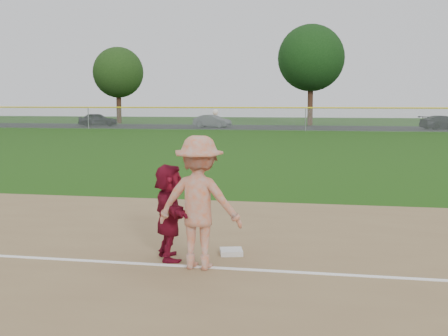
% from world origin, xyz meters
% --- Properties ---
extents(ground, '(160.00, 160.00, 0.00)m').
position_xyz_m(ground, '(0.00, 0.00, 0.00)').
color(ground, '#1B460D').
rests_on(ground, ground).
extents(foul_line, '(60.00, 0.10, 0.01)m').
position_xyz_m(foul_line, '(0.00, -0.80, 0.03)').
color(foul_line, white).
rests_on(foul_line, infield_dirt).
extents(parking_asphalt, '(120.00, 10.00, 0.01)m').
position_xyz_m(parking_asphalt, '(0.00, 46.00, 0.01)').
color(parking_asphalt, black).
rests_on(parking_asphalt, ground).
extents(first_base, '(0.45, 0.45, 0.08)m').
position_xyz_m(first_base, '(0.40, 0.03, 0.06)').
color(first_base, silver).
rests_on(first_base, infield_dirt).
extents(base_runner, '(1.03, 1.51, 1.56)m').
position_xyz_m(base_runner, '(-0.55, -0.44, 0.80)').
color(base_runner, maroon).
rests_on(base_runner, infield_dirt).
extents(car_left, '(4.25, 2.83, 1.34)m').
position_xyz_m(car_left, '(-21.40, 45.46, 0.68)').
color(car_left, black).
rests_on(car_left, parking_asphalt).
extents(car_mid, '(3.92, 2.21, 1.22)m').
position_xyz_m(car_mid, '(-9.25, 44.89, 0.62)').
color(car_mid, '#56585D').
rests_on(car_mid, parking_asphalt).
extents(car_right, '(4.63, 3.23, 1.24)m').
position_xyz_m(car_right, '(12.27, 45.23, 0.63)').
color(car_right, black).
rests_on(car_right, parking_asphalt).
extents(first_base_play, '(1.37, 1.04, 2.43)m').
position_xyz_m(first_base_play, '(0.04, -0.80, 1.04)').
color(first_base_play, '#A9A9AC').
rests_on(first_base_play, infield_dirt).
extents(outfield_fence, '(110.00, 0.12, 110.00)m').
position_xyz_m(outfield_fence, '(0.00, 40.00, 1.96)').
color(outfield_fence, '#999EA0').
rests_on(outfield_fence, ground).
extents(tree_1, '(5.80, 5.80, 8.75)m').
position_xyz_m(tree_1, '(-22.00, 53.00, 5.83)').
color(tree_1, '#361F13').
rests_on(tree_1, ground).
extents(tree_2, '(7.00, 7.00, 10.58)m').
position_xyz_m(tree_2, '(0.00, 51.50, 7.06)').
color(tree_2, '#3D2216').
rests_on(tree_2, ground).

